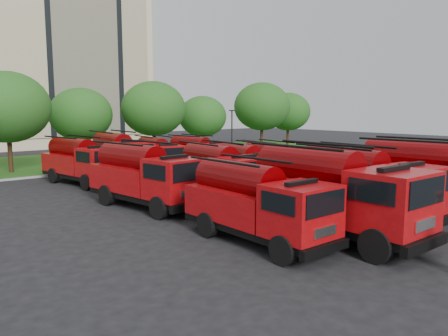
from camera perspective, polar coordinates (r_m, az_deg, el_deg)
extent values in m
plane|color=black|center=(24.40, 6.04, -4.69)|extent=(140.00, 140.00, 0.00)
cube|color=#245115|center=(46.19, -17.71, 0.96)|extent=(70.00, 16.00, 0.12)
cube|color=gray|center=(38.85, -13.20, -0.09)|extent=(70.00, 0.30, 0.14)
cube|color=beige|center=(67.75, -23.76, 13.28)|extent=(30.00, 14.00, 25.00)
cube|color=black|center=(61.02, -21.85, 14.06)|extent=(28.00, 0.15, 22.00)
cylinder|color=#382314|center=(39.35, -26.13, 1.37)|extent=(0.36, 0.36, 2.80)
ellipsoid|color=#1D4D16|center=(39.17, -26.48, 7.13)|extent=(6.72, 6.72, 5.71)
cylinder|color=#382314|center=(43.86, -18.00, 2.13)|extent=(0.36, 0.36, 2.45)
ellipsoid|color=#1D4D16|center=(43.67, -18.19, 6.66)|extent=(5.88, 5.88, 5.00)
cylinder|color=#382314|center=(45.58, -9.10, 2.79)|extent=(0.36, 0.36, 2.73)
ellipsoid|color=#1D4D16|center=(45.41, -9.20, 7.65)|extent=(6.55, 6.55, 5.57)
cylinder|color=#382314|center=(50.31, -2.79, 3.08)|extent=(0.36, 0.36, 2.27)
ellipsoid|color=#1D4D16|center=(50.15, -2.82, 6.75)|extent=(5.46, 5.46, 4.64)
cylinder|color=#382314|center=(54.37, 4.93, 3.73)|extent=(0.36, 0.36, 2.87)
ellipsoid|color=#1D4D16|center=(54.24, 4.98, 8.01)|extent=(6.89, 6.89, 5.85)
cylinder|color=#382314|center=(60.81, 8.31, 3.94)|extent=(0.36, 0.36, 2.52)
ellipsoid|color=#1D4D16|center=(60.68, 8.38, 7.30)|extent=(6.05, 6.05, 5.14)
cylinder|color=black|center=(44.68, 1.04, 4.25)|extent=(0.14, 0.14, 5.00)
cube|color=black|center=(44.60, 1.04, 7.52)|extent=(0.60, 0.25, 0.12)
cube|color=black|center=(17.42, 4.16, -7.66)|extent=(2.23, 6.69, 0.29)
cube|color=black|center=(15.27, 13.07, -10.27)|extent=(2.38, 0.25, 0.33)
cube|color=#9F090C|center=(15.63, 10.00, -5.50)|extent=(2.35, 2.11, 1.86)
cube|color=black|center=(14.88, 13.17, -4.56)|extent=(2.00, 0.06, 0.81)
cube|color=#9F090C|center=(17.99, 1.88, -4.64)|extent=(2.36, 4.40, 1.24)
cylinder|color=#4D0001|center=(17.80, 1.89, -1.45)|extent=(1.45, 4.01, 1.43)
cylinder|color=black|center=(15.03, 7.68, -10.61)|extent=(0.34, 1.05, 1.05)
cylinder|color=black|center=(16.64, 12.91, -8.92)|extent=(0.34, 1.05, 1.05)
cylinder|color=black|center=(18.02, -2.19, -7.43)|extent=(0.34, 1.05, 1.05)
cylinder|color=black|center=(19.38, 3.01, -6.34)|extent=(0.34, 1.05, 1.05)
cube|color=black|center=(18.49, 13.72, -6.61)|extent=(2.67, 7.82, 0.33)
cube|color=black|center=(16.51, 24.77, -9.06)|extent=(2.78, 0.32, 0.39)
cube|color=#9F090C|center=(16.78, 21.11, -4.01)|extent=(2.76, 2.49, 2.17)
cube|color=black|center=(16.12, 25.03, -2.87)|extent=(2.34, 0.09, 0.95)
cube|color=#9F090C|center=(19.04, 10.88, -3.37)|extent=(2.80, 5.16, 1.45)
cylinder|color=#4D0001|center=(18.85, 10.97, 0.15)|extent=(1.74, 4.70, 1.67)
cylinder|color=black|center=(15.93, 19.23, -9.59)|extent=(0.41, 1.23, 1.22)
cylinder|color=black|center=(18.08, 23.57, -7.74)|extent=(0.41, 1.23, 1.22)
cylinder|color=black|center=(18.85, 6.45, -6.51)|extent=(0.41, 1.23, 1.22)
cylinder|color=black|center=(20.70, 11.46, -5.32)|extent=(0.41, 1.23, 1.22)
cube|color=black|center=(21.77, 17.41, -4.72)|extent=(2.85, 7.36, 0.31)
cube|color=black|center=(19.89, 25.91, -6.48)|extent=(2.59, 0.43, 0.36)
cube|color=#9F090C|center=(20.21, 23.16, -2.60)|extent=(2.67, 2.43, 2.01)
cube|color=black|center=(19.58, 26.12, -1.71)|extent=(2.16, 0.20, 0.88)
cube|color=#9F090C|center=(22.30, 15.16, -2.19)|extent=(2.84, 4.90, 1.34)
cylinder|color=#4D0001|center=(22.14, 15.26, 0.60)|extent=(1.83, 4.42, 1.55)
cylinder|color=black|center=(19.37, 21.66, -6.77)|extent=(0.44, 1.16, 1.13)
cylinder|color=black|center=(21.37, 25.10, -5.63)|extent=(0.44, 1.16, 1.13)
cylinder|color=black|center=(22.05, 11.67, -4.65)|extent=(0.44, 1.16, 1.13)
cylinder|color=black|center=(23.82, 15.54, -3.85)|extent=(0.44, 1.16, 1.13)
cube|color=black|center=(25.03, 25.34, -3.44)|extent=(3.08, 7.78, 0.33)
cube|color=#9F090C|center=(25.32, 22.92, -1.18)|extent=(3.04, 5.19, 1.41)
cylinder|color=#4D0001|center=(25.18, 23.06, 1.41)|extent=(1.98, 4.68, 1.63)
cylinder|color=black|center=(24.66, 20.03, -3.57)|extent=(0.47, 1.22, 1.20)
cylinder|color=black|center=(26.90, 22.37, -2.77)|extent=(0.47, 1.22, 1.20)
cube|color=black|center=(23.80, -10.29, -3.45)|extent=(3.27, 7.42, 0.31)
cube|color=black|center=(21.07, -4.31, -4.95)|extent=(2.57, 0.59, 0.36)
cube|color=#9F090C|center=(21.70, -6.46, -1.36)|extent=(2.78, 2.56, 2.00)
cube|color=black|center=(20.79, -4.41, -0.46)|extent=(2.14, 0.33, 0.87)
cube|color=#9F090C|center=(24.56, -11.92, -1.21)|extent=(3.10, 5.00, 1.33)
cylinder|color=#4D0001|center=(24.41, -11.99, 1.32)|extent=(2.08, 4.47, 1.54)
cylinder|color=black|center=(21.05, -8.48, -5.17)|extent=(0.50, 1.16, 1.13)
cylinder|color=black|center=(22.56, -3.80, -4.23)|extent=(0.50, 1.16, 1.13)
cylinder|color=black|center=(24.66, -15.07, -3.44)|extent=(0.50, 1.16, 1.13)
cylinder|color=black|center=(25.96, -10.66, -2.75)|extent=(0.50, 1.16, 1.13)
cube|color=black|center=(25.41, -0.52, -2.70)|extent=(2.80, 6.94, 0.29)
cube|color=black|center=(22.72, 4.38, -4.10)|extent=(2.43, 0.45, 0.34)
cube|color=#9F090C|center=(23.37, 2.69, -0.92)|extent=(2.54, 2.32, 1.89)
cube|color=black|center=(22.47, 4.38, -0.16)|extent=(2.03, 0.22, 0.82)
cube|color=#9F090C|center=(26.16, -1.83, -0.68)|extent=(2.74, 4.64, 1.26)
cylinder|color=#4D0001|center=(26.03, -1.84, 1.56)|extent=(1.80, 4.17, 1.45)
cylinder|color=black|center=(22.78, 0.74, -4.17)|extent=(0.43, 1.09, 1.06)
cylinder|color=black|center=(24.11, 5.06, -3.53)|extent=(0.43, 1.09, 1.06)
cylinder|color=black|center=(26.30, -4.66, -2.58)|extent=(0.43, 1.09, 1.06)
cylinder|color=black|center=(27.46, -0.64, -2.11)|extent=(0.43, 1.09, 1.06)
cube|color=black|center=(28.60, 2.97, -1.62)|extent=(3.44, 6.58, 0.27)
cube|color=black|center=(25.93, 6.44, -2.74)|extent=(2.24, 0.73, 0.31)
cube|color=#9F090C|center=(26.62, 5.26, -0.15)|extent=(2.59, 2.42, 1.75)
cube|color=black|center=(25.73, 6.45, 0.47)|extent=(1.84, 0.47, 0.76)
cube|color=#9F090C|center=(29.35, 2.03, 0.04)|extent=(3.08, 4.52, 1.17)
cylinder|color=#4D0001|center=(29.24, 2.04, 1.89)|extent=(2.17, 3.98, 1.35)
cylinder|color=black|center=(26.12, 3.52, -2.73)|extent=(0.53, 1.03, 0.99)
cylinder|color=black|center=(27.20, 7.28, -2.35)|extent=(0.53, 1.03, 0.99)
cylinder|color=black|center=(29.55, -0.32, -1.48)|extent=(0.53, 1.03, 0.99)
cylinder|color=black|center=(30.51, 3.16, -1.20)|extent=(0.53, 1.03, 0.99)
cube|color=black|center=(30.04, 6.74, -1.22)|extent=(2.85, 6.45, 0.27)
cube|color=black|center=(27.69, 10.85, -2.16)|extent=(2.24, 0.51, 0.31)
cube|color=#9F090C|center=(28.28, 9.49, 0.22)|extent=(2.42, 2.23, 1.74)
cube|color=black|center=(27.50, 10.89, 0.82)|extent=(1.86, 0.29, 0.76)
cube|color=#9F090C|center=(30.69, 5.61, 0.33)|extent=(2.70, 4.35, 1.16)
cylinder|color=#4D0001|center=(30.59, 5.64, 2.09)|extent=(1.81, 3.89, 1.34)
cylinder|color=black|center=(27.65, 8.10, -2.21)|extent=(0.44, 1.01, 0.98)
cylinder|color=black|center=(29.00, 11.19, -1.82)|extent=(0.44, 1.01, 0.98)
cylinder|color=black|center=(30.70, 3.37, -1.15)|extent=(0.44, 1.01, 0.98)
cylinder|color=black|center=(31.92, 6.36, -0.84)|extent=(0.44, 1.01, 0.98)
cube|color=black|center=(32.16, -18.16, -0.86)|extent=(3.28, 7.10, 0.29)
cube|color=black|center=(29.27, -14.70, -1.65)|extent=(2.45, 0.62, 0.34)
cube|color=#9F090C|center=(30.04, -15.97, 0.75)|extent=(2.70, 2.49, 1.90)
cube|color=black|center=(29.08, -14.83, 1.44)|extent=(2.03, 0.37, 0.83)
cube|color=#9F090C|center=(32.99, -19.16, 0.67)|extent=(3.06, 4.81, 1.27)
cylinder|color=#4D0001|center=(32.88, -19.24, 2.46)|extent=(2.08, 4.28, 1.46)
cylinder|color=black|center=(29.46, -17.51, -1.79)|extent=(0.50, 1.11, 1.07)
cylinder|color=black|center=(30.66, -13.93, -1.29)|extent=(0.50, 1.11, 1.07)
cylinder|color=black|center=(33.17, -21.36, -0.93)|extent=(0.50, 1.11, 1.07)
cylinder|color=black|center=(34.24, -18.03, -0.52)|extent=(0.50, 1.11, 1.07)
cube|color=black|center=(34.85, -13.55, 0.01)|extent=(2.61, 7.30, 0.31)
cube|color=black|center=(31.58, -10.81, -0.79)|extent=(2.59, 0.34, 0.36)
cube|color=#9F090C|center=(32.48, -11.81, 1.58)|extent=(2.60, 2.35, 2.01)
cube|color=black|center=(31.41, -10.91, 2.24)|extent=(2.17, 0.12, 0.88)
cube|color=#9F090C|center=(35.78, -14.34, 1.52)|extent=(2.69, 4.83, 1.34)
cylinder|color=#4D0001|center=(35.69, -14.40, 3.27)|extent=(1.69, 4.38, 1.55)
cylinder|color=black|center=(31.96, -13.50, -0.86)|extent=(0.40, 1.15, 1.14)
cylinder|color=black|center=(32.99, -9.74, -0.49)|extent=(0.40, 1.15, 1.14)
cylinder|color=black|center=(36.11, -16.48, 0.01)|extent=(0.40, 1.15, 1.14)
cylinder|color=black|center=(37.03, -13.06, 0.31)|extent=(0.40, 1.15, 1.14)
cube|color=black|center=(35.26, -8.63, 0.09)|extent=(3.05, 6.58, 0.27)
cube|color=black|center=(32.34, -6.49, -0.64)|extent=(2.27, 0.58, 0.32)
cube|color=#9F090C|center=(33.15, -7.25, 1.41)|extent=(2.50, 2.31, 1.76)
cube|color=black|center=(32.19, -6.55, 1.96)|extent=(1.88, 0.34, 0.77)
cube|color=#9F090C|center=(36.09, -9.25, 1.41)|extent=(2.84, 4.46, 1.18)
cylinder|color=#4D0001|center=(36.00, -9.28, 2.93)|extent=(1.94, 3.96, 1.36)
cylinder|color=black|center=(32.73, -8.76, -0.66)|extent=(0.47, 1.03, 0.99)
cylinder|color=black|center=(33.55, -5.47, -0.40)|extent=(0.47, 1.03, 0.99)
cylinder|color=black|center=(36.42, -11.11, 0.14)|extent=(0.47, 1.03, 0.99)
cylinder|color=black|center=(37.16, -8.09, 0.35)|extent=(0.47, 1.03, 0.99)
cube|color=black|center=(37.20, -3.38, 0.55)|extent=(2.92, 6.44, 0.27)
cube|color=black|center=(35.06, 0.25, 0.05)|extent=(2.23, 0.54, 0.31)
cube|color=#9F090C|center=(35.62, -0.98, 1.86)|extent=(2.43, 2.25, 1.73)
cube|color=black|center=(34.91, 0.21, 2.39)|extent=(1.85, 0.31, 0.75)
cube|color=#9F090C|center=(37.82, -4.42, 1.74)|extent=(2.74, 4.35, 1.15)
cylinder|color=#4D0001|center=(37.73, -4.44, 3.16)|extent=(1.86, 3.88, 1.33)
cylinder|color=black|center=(34.89, -1.90, -0.07)|extent=(0.45, 1.01, 0.98)
cylinder|color=black|center=(36.37, 0.32, 0.26)|extent=(0.45, 1.01, 0.98)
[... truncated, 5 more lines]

